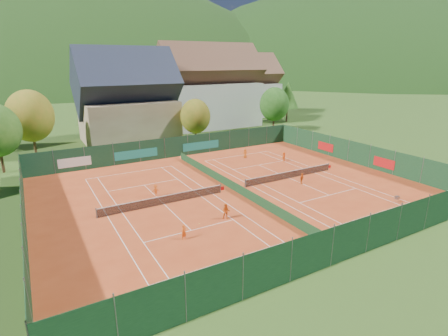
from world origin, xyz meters
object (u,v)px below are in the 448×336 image
player_left_near (184,232)px  player_right_far_b (284,157)px  chalet (128,103)px  hotel_block_b (244,90)px  player_left_far (156,190)px  hotel_block_a (209,91)px  player_left_mid (226,211)px  ball_hopper (397,198)px  player_right_near (302,178)px  player_right_far_a (245,153)px

player_left_near → player_right_far_b: size_ratio=0.96×
chalet → player_left_near: chalet is taller
hotel_block_b → player_left_far: 56.50m
hotel_block_a → player_left_mid: 47.12m
player_left_far → chalet: bearing=-88.0°
ball_hopper → player_left_far: player_left_far is taller
player_left_mid → player_right_far_b: player_left_mid is taller
player_right_far_b → player_right_near: bearing=23.1°
chalet → ball_hopper: chalet is taller
ball_hopper → player_right_near: size_ratio=0.62×
hotel_block_a → player_left_far: bearing=-125.6°
hotel_block_a → ball_hopper: hotel_block_a is taller
hotel_block_a → player_left_near: (-25.13, -43.51, -6.74)m
hotel_block_a → chalet: bearing=-162.5°
chalet → player_right_far_b: chalet is taller
ball_hopper → player_right_far_a: bearing=100.1°
ball_hopper → player_left_near: bearing=170.2°
hotel_block_b → player_left_far: size_ratio=13.70×
player_left_mid → player_right_far_a: player_left_mid is taller
chalet → ball_hopper: 44.41m
player_left_mid → player_left_far: bearing=141.4°
player_right_near → player_right_far_a: size_ratio=1.00×
player_right_far_b → ball_hopper: bearing=50.5°
ball_hopper → player_right_near: bearing=116.0°
chalet → player_right_near: chalet is taller
player_left_far → player_right_far_a: size_ratio=0.98×
hotel_block_a → hotel_block_b: size_ratio=1.25×
hotel_block_a → player_left_near: size_ratio=16.93×
hotel_block_b → ball_hopper: hotel_block_b is taller
player_left_near → hotel_block_a: bearing=44.2°
player_right_far_b → player_left_mid: bearing=-3.8°
player_right_near → ball_hopper: bearing=-83.6°
player_left_mid → chalet: bearing=116.5°
ball_hopper → player_left_mid: size_ratio=0.53×
chalet → player_left_near: (-6.13, -37.51, -5.99)m
chalet → ball_hopper: bearing=-69.6°
hotel_block_b → player_right_far_b: 42.28m
chalet → player_right_far_b: (15.11, -23.84, -5.96)m
player_left_near → player_right_far_b: bearing=17.0°
chalet → player_right_near: (10.91, -32.20, -5.98)m
hotel_block_a → player_left_mid: size_ratio=14.39×
chalet → player_left_far: 28.51m
player_left_near → player_right_far_a: bearing=29.9°
player_left_near → player_right_far_b: (21.24, 13.68, 0.03)m
hotel_block_a → player_right_far_a: hotel_block_a is taller
player_left_near → player_left_mid: bearing=2.1°
player_right_far_a → ball_hopper: bearing=106.4°
player_left_mid → player_right_far_a: bearing=80.8°
hotel_block_a → player_right_near: hotel_block_a is taller
ball_hopper → player_left_mid: player_left_mid is taller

